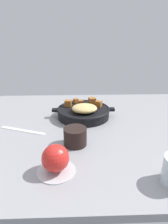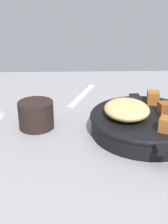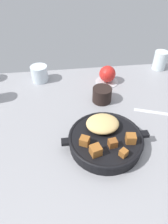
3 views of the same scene
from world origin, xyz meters
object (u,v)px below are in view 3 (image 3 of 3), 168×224
at_px(cast_iron_skillet, 105,138).
at_px(water_glass_short, 40,74).
at_px(red_apple, 107,74).
at_px(water_glass_tall, 160,60).
at_px(butter_knife, 160,113).
at_px(coffee_mug_dark, 102,95).

relative_size(cast_iron_skillet, water_glass_short, 3.65).
height_order(red_apple, water_glass_tall, water_glass_tall).
xyz_separation_m(red_apple, water_glass_short, (-0.31, 0.05, -0.01)).
bearing_deg(cast_iron_skillet, butter_knife, 27.23).
bearing_deg(water_glass_short, water_glass_tall, 3.67).
distance_m(butter_knife, water_glass_tall, 0.37).
height_order(red_apple, butter_knife, red_apple).
height_order(coffee_mug_dark, water_glass_short, water_glass_short).
distance_m(butter_knife, water_glass_short, 0.56).
height_order(water_glass_tall, water_glass_short, water_glass_tall).
distance_m(water_glass_tall, coffee_mug_dark, 0.42).
bearing_deg(coffee_mug_dark, water_glass_tall, 34.01).
xyz_separation_m(cast_iron_skillet, red_apple, (0.09, 0.37, 0.01)).
xyz_separation_m(cast_iron_skillet, butter_knife, (0.24, 0.13, -0.03)).
distance_m(cast_iron_skillet, red_apple, 0.38).
bearing_deg(water_glass_short, butter_knife, -32.98).
bearing_deg(cast_iron_skillet, coffee_mug_dark, 81.24).
bearing_deg(butter_knife, cast_iron_skillet, -132.26).
bearing_deg(water_glass_short, red_apple, -10.05).
bearing_deg(red_apple, water_glass_short, 169.95).
bearing_deg(red_apple, coffee_mug_dark, -110.50).
distance_m(butter_knife, coffee_mug_dark, 0.24).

